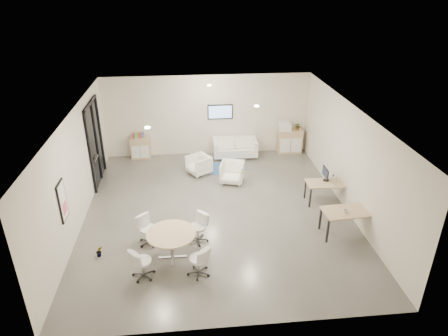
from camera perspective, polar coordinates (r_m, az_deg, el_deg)
name	(u,v)px	position (r m, az deg, el deg)	size (l,w,h in m)	color
room_shell	(217,165)	(11.63, -1.02, 0.48)	(9.60, 10.60, 4.80)	#4F4D48
glass_door	(95,141)	(14.28, -17.93, 3.74)	(0.09, 1.90, 2.85)	black
artwork	(63,201)	(10.68, -22.07, -4.41)	(0.05, 0.54, 1.04)	black
wall_tv	(220,112)	(15.75, -0.55, 8.03)	(0.98, 0.06, 0.58)	black
ceiling_spots	(207,104)	(11.82, -2.39, 9.11)	(3.14, 4.14, 0.03)	#FFEAC6
sideboard_left	(141,148)	(16.09, -11.83, 2.82)	(0.77, 0.40, 0.86)	tan
sideboard_right	(289,141)	(16.45, 9.32, 3.80)	(0.98, 0.47, 0.98)	tan
books	(138,135)	(15.89, -12.14, 4.62)	(0.45, 0.14, 0.22)	red
printer	(285,126)	(16.16, 8.66, 5.92)	(0.50, 0.42, 0.35)	white
loveseat	(235,148)	(15.93, 1.57, 2.85)	(1.73, 0.88, 0.65)	white
blue_rug	(225,167)	(15.13, 0.16, 0.12)	(1.41, 0.94, 0.01)	#2C5187
armchair_left	(199,164)	(14.54, -3.63, 0.58)	(0.74, 0.69, 0.76)	white
armchair_right	(232,172)	(13.91, 1.15, -0.51)	(0.78, 0.73, 0.81)	white
desk_rear	(327,185)	(13.02, 14.55, -2.31)	(1.34, 0.71, 0.69)	tan
desk_front	(349,213)	(11.56, 17.48, -6.15)	(1.53, 0.85, 0.77)	tan
monitor	(326,174)	(12.99, 14.31, -0.82)	(0.20, 0.50, 0.44)	black
round_table	(171,236)	(10.26, -7.54, -9.57)	(1.25, 1.25, 0.76)	tan
meeting_chairs	(172,245)	(10.41, -7.45, -10.79)	(2.19, 2.19, 0.82)	white
plant_cabinet	(298,127)	(16.29, 10.51, 5.79)	(0.28, 0.31, 0.24)	#3F7F3F
plant_floor	(100,254)	(11.06, -17.34, -11.64)	(0.17, 0.31, 0.14)	#3F7F3F
cup	(346,211)	(11.36, 17.01, -5.88)	(0.11, 0.09, 0.11)	white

